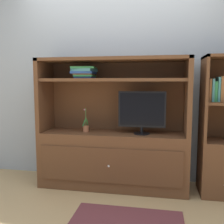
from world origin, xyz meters
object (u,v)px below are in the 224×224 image
media_console (113,146)px  bookshelf_tall (221,149)px  tv_monitor (142,111)px  upright_book_row (217,90)px  potted_plant (86,128)px  magazine_stack (84,72)px

media_console → bookshelf_tall: 1.23m
tv_monitor → upright_book_row: upright_book_row is taller
media_console → potted_plant: size_ratio=6.08×
bookshelf_tall → upright_book_row: 0.66m
upright_book_row → potted_plant: bearing=-179.0°
potted_plant → tv_monitor: bearing=-0.8°
upright_book_row → tv_monitor: bearing=-177.4°
media_console → magazine_stack: size_ratio=5.06×
magazine_stack → bookshelf_tall: (1.57, 0.01, -0.85)m
tv_monitor → potted_plant: 0.71m
media_console → upright_book_row: 1.34m
magazine_stack → bookshelf_tall: 1.79m
tv_monitor → magazine_stack: magazine_stack is taller
magazine_stack → bookshelf_tall: size_ratio=0.22×
tv_monitor → potted_plant: tv_monitor is taller
tv_monitor → bookshelf_tall: bookshelf_tall is taller
bookshelf_tall → tv_monitor: bearing=-177.1°
upright_book_row → magazine_stack: bearing=179.9°
tv_monitor → potted_plant: bearing=179.2°
bookshelf_tall → potted_plant: bearing=-178.7°
bookshelf_tall → upright_book_row: bookshelf_tall is taller
upright_book_row → bookshelf_tall: bearing=6.6°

